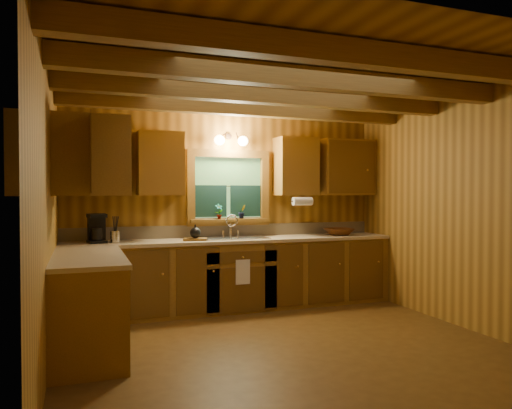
{
  "coord_description": "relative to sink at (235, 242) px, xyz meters",
  "views": [
    {
      "loc": [
        -1.85,
        -4.27,
        1.47
      ],
      "look_at": [
        0.0,
        0.8,
        1.35
      ],
      "focal_mm": 33.89,
      "sensor_mm": 36.0,
      "label": 1
    }
  ],
  "objects": [
    {
      "name": "room",
      "position": [
        0.0,
        -1.6,
        0.44
      ],
      "size": [
        4.2,
        4.2,
        4.2
      ],
      "color": "#543814",
      "rests_on": "ground"
    },
    {
      "name": "ceiling_beams",
      "position": [
        0.0,
        -1.6,
        1.63
      ],
      "size": [
        4.2,
        2.54,
        0.18
      ],
      "color": "brown",
      "rests_on": "room"
    },
    {
      "name": "base_cabinets",
      "position": [
        -0.49,
        -0.32,
        -0.43
      ],
      "size": [
        4.2,
        2.22,
        0.86
      ],
      "color": "brown",
      "rests_on": "ground"
    },
    {
      "name": "countertop",
      "position": [
        -0.48,
        -0.31,
        0.02
      ],
      "size": [
        4.2,
        2.24,
        0.04
      ],
      "color": "tan",
      "rests_on": "base_cabinets"
    },
    {
      "name": "backsplash",
      "position": [
        0.0,
        0.28,
        0.12
      ],
      "size": [
        4.2,
        0.02,
        0.16
      ],
      "primitive_type": "cube",
      "color": "tan",
      "rests_on": "room"
    },
    {
      "name": "dishwasher_panel",
      "position": [
        -1.47,
        -0.92,
        -0.43
      ],
      "size": [
        0.02,
        0.6,
        0.8
      ],
      "primitive_type": "cube",
      "color": "white",
      "rests_on": "base_cabinets"
    },
    {
      "name": "upper_cabinets",
      "position": [
        -0.56,
        -0.18,
        0.98
      ],
      "size": [
        4.19,
        1.77,
        0.78
      ],
      "color": "brown",
      "rests_on": "room"
    },
    {
      "name": "window",
      "position": [
        0.0,
        0.26,
        0.67
      ],
      "size": [
        1.12,
        0.08,
        1.0
      ],
      "color": "brown",
      "rests_on": "room"
    },
    {
      "name": "window_sill",
      "position": [
        0.0,
        0.22,
        0.26
      ],
      "size": [
        1.06,
        0.14,
        0.04
      ],
      "primitive_type": "cube",
      "color": "brown",
      "rests_on": "room"
    },
    {
      "name": "wall_sconce",
      "position": [
        0.0,
        0.14,
        1.31
      ],
      "size": [
        0.45,
        0.21,
        0.17
      ],
      "color": "black",
      "rests_on": "room"
    },
    {
      "name": "paper_towel_roll",
      "position": [
        0.92,
        -0.07,
        0.51
      ],
      "size": [
        0.27,
        0.11,
        0.11
      ],
      "primitive_type": "cylinder",
      "rotation": [
        0.0,
        1.57,
        0.0
      ],
      "color": "white",
      "rests_on": "upper_cabinets"
    },
    {
      "name": "dish_towel",
      "position": [
        0.0,
        -0.34,
        -0.34
      ],
      "size": [
        0.18,
        0.01,
        0.3
      ],
      "primitive_type": "cube",
      "color": "white",
      "rests_on": "base_cabinets"
    },
    {
      "name": "sink",
      "position": [
        0.0,
        0.0,
        0.0
      ],
      "size": [
        0.82,
        0.48,
        0.43
      ],
      "color": "silver",
      "rests_on": "countertop"
    },
    {
      "name": "coffee_maker",
      "position": [
        -1.67,
        0.02,
        0.21
      ],
      "size": [
        0.19,
        0.24,
        0.34
      ],
      "rotation": [
        0.0,
        0.0,
        0.21
      ],
      "color": "black",
      "rests_on": "countertop"
    },
    {
      "name": "utensil_crock",
      "position": [
        -1.47,
        -0.04,
        0.12
      ],
      "size": [
        0.11,
        0.11,
        0.31
      ],
      "rotation": [
        0.0,
        0.0,
        0.19
      ],
      "color": "silver",
      "rests_on": "countertop"
    },
    {
      "name": "cutting_board",
      "position": [
        -0.53,
        -0.08,
        0.06
      ],
      "size": [
        0.33,
        0.27,
        0.03
      ],
      "primitive_type": "cube",
      "rotation": [
        0.0,
        0.0,
        -0.29
      ],
      "color": "#593A13",
      "rests_on": "countertop"
    },
    {
      "name": "teakettle",
      "position": [
        -0.53,
        -0.08,
        0.14
      ],
      "size": [
        0.13,
        0.13,
        0.17
      ],
      "rotation": [
        0.0,
        0.0,
        -0.37
      ],
      "color": "black",
      "rests_on": "cutting_board"
    },
    {
      "name": "wicker_basket",
      "position": [
        1.48,
        -0.05,
        0.09
      ],
      "size": [
        0.43,
        0.43,
        0.1
      ],
      "primitive_type": "imported",
      "rotation": [
        0.0,
        0.0,
        -0.12
      ],
      "color": "#48230C",
      "rests_on": "countertop"
    },
    {
      "name": "potted_plant_left",
      "position": [
        -0.15,
        0.2,
        0.38
      ],
      "size": [
        0.12,
        0.09,
        0.2
      ],
      "primitive_type": "imported",
      "rotation": [
        0.0,
        0.0,
        0.19
      ],
      "color": "#593A13",
      "rests_on": "window_sill"
    },
    {
      "name": "potted_plant_right",
      "position": [
        0.17,
        0.21,
        0.38
      ],
      "size": [
        0.12,
        0.11,
        0.18
      ],
      "primitive_type": "imported",
      "rotation": [
        0.0,
        0.0,
        0.3
      ],
      "color": "#593A13",
      "rests_on": "window_sill"
    }
  ]
}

